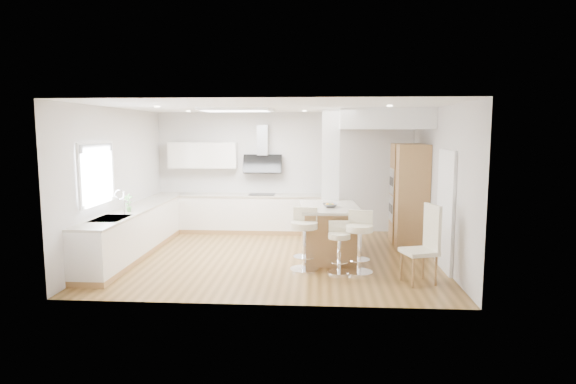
# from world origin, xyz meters

# --- Properties ---
(ground) EXTENTS (6.00, 6.00, 0.00)m
(ground) POSITION_xyz_m (0.00, 0.00, 0.00)
(ground) COLOR olive
(ground) RESTS_ON ground
(ceiling) EXTENTS (6.00, 5.00, 0.02)m
(ceiling) POSITION_xyz_m (0.00, 0.00, 0.00)
(ceiling) COLOR white
(ceiling) RESTS_ON ground
(wall_back) EXTENTS (6.00, 0.04, 2.80)m
(wall_back) POSITION_xyz_m (0.00, 2.50, 1.40)
(wall_back) COLOR beige
(wall_back) RESTS_ON ground
(wall_left) EXTENTS (0.04, 5.00, 2.80)m
(wall_left) POSITION_xyz_m (-3.00, 0.00, 1.40)
(wall_left) COLOR beige
(wall_left) RESTS_ON ground
(wall_right) EXTENTS (0.04, 5.00, 2.80)m
(wall_right) POSITION_xyz_m (3.00, 0.00, 1.40)
(wall_right) COLOR beige
(wall_right) RESTS_ON ground
(skylight) EXTENTS (4.10, 2.10, 0.06)m
(skylight) POSITION_xyz_m (-0.79, 0.60, 2.77)
(skylight) COLOR white
(skylight) RESTS_ON ground
(window_left) EXTENTS (0.06, 1.28, 1.07)m
(window_left) POSITION_xyz_m (-2.96, -0.90, 1.69)
(window_left) COLOR white
(window_left) RESTS_ON ground
(doorway_right) EXTENTS (0.05, 1.00, 2.10)m
(doorway_right) POSITION_xyz_m (2.97, -0.60, 1.00)
(doorway_right) COLOR #443D35
(doorway_right) RESTS_ON ground
(counter_left) EXTENTS (0.63, 4.50, 1.35)m
(counter_left) POSITION_xyz_m (-2.70, 0.23, 0.46)
(counter_left) COLOR #A67A47
(counter_left) RESTS_ON ground
(counter_back) EXTENTS (3.62, 0.63, 2.50)m
(counter_back) POSITION_xyz_m (-0.91, 2.22, 0.70)
(counter_back) COLOR #A67A47
(counter_back) RESTS_ON ground
(pillar) EXTENTS (0.35, 0.35, 2.80)m
(pillar) POSITION_xyz_m (1.05, 0.95, 1.40)
(pillar) COLOR white
(pillar) RESTS_ON ground
(soffit) EXTENTS (1.78, 2.20, 0.40)m
(soffit) POSITION_xyz_m (2.10, 1.40, 2.60)
(soffit) COLOR white
(soffit) RESTS_ON ground
(oven_column) EXTENTS (0.63, 1.21, 2.10)m
(oven_column) POSITION_xyz_m (2.68, 1.23, 1.05)
(oven_column) COLOR #A67A47
(oven_column) RESTS_ON ground
(peninsula) EXTENTS (1.17, 1.68, 1.05)m
(peninsula) POSITION_xyz_m (1.02, 0.08, 0.49)
(peninsula) COLOR #A67A47
(peninsula) RESTS_ON ground
(bar_stool_a) EXTENTS (0.52, 0.52, 1.07)m
(bar_stool_a) POSITION_xyz_m (0.58, -0.80, 0.60)
(bar_stool_a) COLOR white
(bar_stool_a) RESTS_ON ground
(bar_stool_b) EXTENTS (0.41, 0.41, 0.87)m
(bar_stool_b) POSITION_xyz_m (1.17, -0.92, 0.49)
(bar_stool_b) COLOR white
(bar_stool_b) RESTS_ON ground
(bar_stool_c) EXTENTS (0.54, 0.54, 1.04)m
(bar_stool_c) POSITION_xyz_m (1.50, -0.90, 0.58)
(bar_stool_c) COLOR white
(bar_stool_c) RESTS_ON ground
(dining_chair) EXTENTS (0.60, 0.60, 1.24)m
(dining_chair) POSITION_xyz_m (2.49, -1.37, 0.66)
(dining_chair) COLOR beige
(dining_chair) RESTS_ON ground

